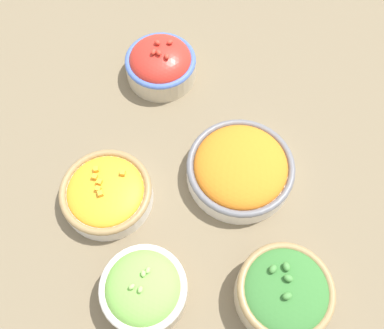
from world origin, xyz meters
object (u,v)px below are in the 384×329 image
at_px(bowl_squash, 106,193).
at_px(bowl_carrots, 240,168).
at_px(bowl_lettuce, 144,289).
at_px(bowl_cherry_tomatoes, 161,63).
at_px(bowl_broccoli, 284,292).

bearing_deg(bowl_squash, bowl_carrots, 105.06).
distance_m(bowl_squash, bowl_lettuce, 0.18).
xyz_separation_m(bowl_cherry_tomatoes, bowl_lettuce, (0.43, 0.02, 0.00)).
relative_size(bowl_broccoli, bowl_lettuce, 1.10).
bearing_deg(bowl_squash, bowl_cherry_tomatoes, 166.63).
height_order(bowl_cherry_tomatoes, bowl_carrots, bowl_cherry_tomatoes).
xyz_separation_m(bowl_carrots, bowl_lettuce, (0.21, -0.14, 0.01)).
distance_m(bowl_broccoli, bowl_cherry_tomatoes, 0.47).
relative_size(bowl_broccoli, bowl_carrots, 0.77).
xyz_separation_m(bowl_broccoli, bowl_cherry_tomatoes, (-0.41, -0.23, -0.00)).
bearing_deg(bowl_cherry_tomatoes, bowl_lettuce, 2.58).
xyz_separation_m(bowl_squash, bowl_lettuce, (0.15, 0.08, 0.01)).
height_order(bowl_squash, bowl_lettuce, bowl_lettuce).
relative_size(bowl_cherry_tomatoes, bowl_carrots, 0.74).
xyz_separation_m(bowl_broccoli, bowl_lettuce, (0.01, -0.21, 0.00)).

